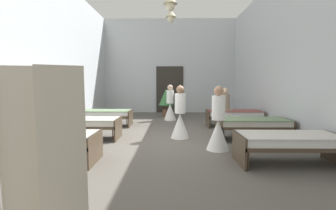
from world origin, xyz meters
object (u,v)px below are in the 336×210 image
Objects in this scene: bed_left_row_0 at (47,140)px; patient_seated_secondary at (225,102)px; bed_right_row_2 at (234,114)px; nurse_near_aisle at (180,119)px; bed_right_row_0 at (288,141)px; bed_right_row_1 at (253,124)px; nurse_mid_aisle at (170,107)px; privacy_screen at (21,155)px; nurse_far_aisle at (218,127)px; bed_left_row_1 at (84,123)px; potted_plant at (166,98)px; patient_seated_primary at (64,118)px; bed_left_row_2 at (105,114)px.

patient_seated_secondary is (4.27, 3.70, 0.43)m from bed_left_row_0.
bed_right_row_2 is 1.28× the size of nurse_near_aisle.
bed_right_row_0 is 1.00× the size of bed_right_row_1.
nurse_mid_aisle is 7.48m from privacy_screen.
nurse_far_aisle is 2.92m from patient_seated_secondary.
nurse_far_aisle reaches higher than bed_left_row_1.
bed_left_row_1 is 4.81m from potted_plant.
nurse_near_aisle is 1.41m from nurse_far_aisle.
bed_left_row_0 is 2.41m from privacy_screen.
nurse_far_aisle is at bearing -139.28° from bed_right_row_1.
patient_seated_secondary is (-0.35, 3.70, 0.43)m from bed_right_row_0.
bed_right_row_0 is at bearing 0.00° from bed_left_row_0.
bed_right_row_0 is at bearing 7.34° from nurse_far_aisle.
nurse_near_aisle is 1.86× the size of patient_seated_primary.
nurse_near_aisle reaches higher than bed_right_row_0.
bed_left_row_1 is 3.61m from nurse_far_aisle.
potted_plant is at bearing 70.81° from privacy_screen.
patient_seated_primary is at bearing -136.51° from patient_seated_secondary.
bed_left_row_2 is at bearing 157.64° from bed_right_row_1.
nurse_far_aisle is at bearing 141.62° from bed_right_row_0.
bed_left_row_1 is at bearing -157.12° from patient_seated_secondary.
bed_left_row_0 and bed_right_row_2 have the same top height.
nurse_near_aisle is 1.86× the size of patient_seated_secondary.
patient_seated_secondary is at bearing 119.73° from nurse_far_aisle.
privacy_screen is (-3.32, -5.87, -0.02)m from patient_seated_secondary.
nurse_far_aisle is at bearing 21.06° from nurse_mid_aisle.
potted_plant is at bearing 70.76° from bed_left_row_0.
bed_left_row_1 is at bearing -157.64° from bed_right_row_2.
bed_right_row_2 is at bearing 15.71° from patient_seated_secondary.
patient_seated_secondary reaches higher than bed_left_row_1.
nurse_far_aisle reaches higher than bed_right_row_2.
patient_seated_primary is (-4.27, -0.02, 0.43)m from bed_right_row_0.
privacy_screen is at bearing -80.96° from bed_left_row_2.
nurse_far_aisle is at bearing -111.70° from bed_right_row_2.
patient_seated_secondary is at bearing -1.32° from bed_left_row_2.
bed_right_row_1 is at bearing 22.36° from bed_left_row_0.
bed_left_row_1 is 1.99m from patient_seated_primary.
bed_left_row_0 is at bearing -90.00° from bed_left_row_1.
privacy_screen is (-3.67, -5.97, 0.41)m from bed_right_row_2.
bed_left_row_1 is at bearing -150.20° from nurse_far_aisle.
nurse_near_aisle reaches higher than bed_right_row_2.
bed_right_row_0 is at bearing -39.45° from bed_left_row_2.
potted_plant is (-0.48, 4.13, 0.31)m from nurse_near_aisle.
bed_right_row_2 is (4.62, 1.90, 0.00)m from bed_left_row_1.
bed_right_row_0 is 1.00× the size of bed_left_row_1.
bed_right_row_1 is at bearing -60.05° from potted_plant.
nurse_mid_aisle reaches higher than bed_left_row_0.
bed_left_row_2 is at bearing -126.61° from nurse_near_aisle.
bed_left_row_0 and bed_left_row_2 have the same top height.
patient_seated_primary is (0.35, -1.92, 0.43)m from bed_left_row_1.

